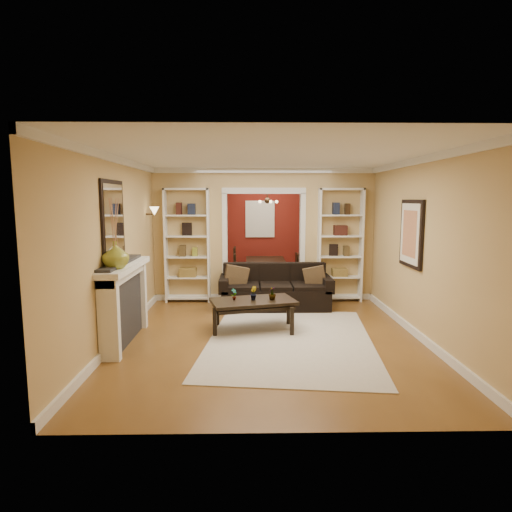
{
  "coord_description": "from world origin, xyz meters",
  "views": [
    {
      "loc": [
        -0.32,
        -7.58,
        2.08
      ],
      "look_at": [
        -0.19,
        -0.8,
        1.18
      ],
      "focal_mm": 30.0,
      "sensor_mm": 36.0,
      "label": 1
    }
  ],
  "objects_px": {
    "dining_table": "(267,273)",
    "bookshelf_left": "(187,246)",
    "sofa": "(275,287)",
    "fireplace": "(126,303)",
    "coffee_table": "(253,315)",
    "bookshelf_right": "(340,245)"
  },
  "relations": [
    {
      "from": "fireplace",
      "to": "bookshelf_right",
      "type": "bearing_deg",
      "value": 34.8
    },
    {
      "from": "bookshelf_left",
      "to": "sofa",
      "type": "bearing_deg",
      "value": -18.34
    },
    {
      "from": "dining_table",
      "to": "fireplace",
      "type": "bearing_deg",
      "value": 151.87
    },
    {
      "from": "coffee_table",
      "to": "fireplace",
      "type": "xyz_separation_m",
      "value": [
        -1.85,
        -0.55,
        0.33
      ]
    },
    {
      "from": "coffee_table",
      "to": "dining_table",
      "type": "distance_m",
      "value": 3.64
    },
    {
      "from": "bookshelf_right",
      "to": "fireplace",
      "type": "height_order",
      "value": "bookshelf_right"
    },
    {
      "from": "bookshelf_left",
      "to": "dining_table",
      "type": "distance_m",
      "value": 2.51
    },
    {
      "from": "sofa",
      "to": "dining_table",
      "type": "bearing_deg",
      "value": 91.5
    },
    {
      "from": "bookshelf_right",
      "to": "fireplace",
      "type": "xyz_separation_m",
      "value": [
        -3.64,
        -2.53,
        -0.57
      ]
    },
    {
      "from": "sofa",
      "to": "fireplace",
      "type": "relative_size",
      "value": 1.25
    },
    {
      "from": "bookshelf_left",
      "to": "fireplace",
      "type": "bearing_deg",
      "value": -102.05
    },
    {
      "from": "bookshelf_left",
      "to": "fireplace",
      "type": "xyz_separation_m",
      "value": [
        -0.54,
        -2.53,
        -0.57
      ]
    },
    {
      "from": "sofa",
      "to": "fireplace",
      "type": "height_order",
      "value": "fireplace"
    },
    {
      "from": "bookshelf_left",
      "to": "fireplace",
      "type": "relative_size",
      "value": 1.35
    },
    {
      "from": "sofa",
      "to": "bookshelf_left",
      "type": "bearing_deg",
      "value": 161.66
    },
    {
      "from": "fireplace",
      "to": "dining_table",
      "type": "bearing_deg",
      "value": 61.87
    },
    {
      "from": "coffee_table",
      "to": "bookshelf_left",
      "type": "height_order",
      "value": "bookshelf_left"
    },
    {
      "from": "coffee_table",
      "to": "bookshelf_right",
      "type": "height_order",
      "value": "bookshelf_right"
    },
    {
      "from": "bookshelf_left",
      "to": "fireplace",
      "type": "distance_m",
      "value": 2.65
    },
    {
      "from": "dining_table",
      "to": "bookshelf_left",
      "type": "bearing_deg",
      "value": 134.17
    },
    {
      "from": "bookshelf_right",
      "to": "dining_table",
      "type": "xyz_separation_m",
      "value": [
        -1.41,
        1.64,
        -0.85
      ]
    },
    {
      "from": "bookshelf_right",
      "to": "dining_table",
      "type": "height_order",
      "value": "bookshelf_right"
    }
  ]
}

